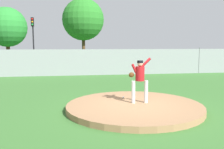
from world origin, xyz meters
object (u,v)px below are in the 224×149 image
pitcher_youth (140,77)px  traffic_light_near (33,33)px  parked_car_slate (56,61)px  parked_car_silver (130,60)px  traffic_cone_orange (94,69)px  parked_car_charcoal (24,61)px  parked_car_navy (162,60)px  baseball (123,97)px  parked_car_teal (193,59)px

pitcher_youth → traffic_light_near: traffic_light_near is taller
parked_car_slate → parked_car_silver: bearing=0.5°
parked_car_silver → traffic_cone_orange: size_ratio=7.88×
pitcher_youth → parked_car_charcoal: pitcher_youth is taller
parked_car_navy → parked_car_silver: (-3.05, 0.19, 0.03)m
baseball → traffic_light_near: traffic_light_near is taller
traffic_cone_orange → parked_car_silver: bearing=35.9°
pitcher_youth → parked_car_charcoal: size_ratio=0.40×
parked_car_slate → traffic_light_near: size_ratio=0.87×
baseball → parked_car_navy: (6.45, 13.05, 0.57)m
traffic_cone_orange → parked_car_slate: bearing=141.5°
parked_car_teal → parked_car_slate: size_ratio=0.98×
parked_car_slate → traffic_light_near: bearing=121.7°
baseball → traffic_light_near: bearing=109.1°
parked_car_charcoal → parked_car_silver: bearing=-3.0°
parked_car_teal → parked_car_silver: 6.32m
pitcher_youth → parked_car_navy: (6.04, 13.90, -0.34)m
parked_car_slate → traffic_light_near: 5.44m
baseball → parked_car_charcoal: size_ratio=0.02×
pitcher_youth → traffic_light_near: (-6.37, 18.08, 2.28)m
baseball → parked_car_teal: size_ratio=0.02×
parked_car_navy → parked_car_charcoal: (-12.76, 0.70, -0.02)m
parked_car_charcoal → parked_car_navy: bearing=-3.2°
parked_car_slate → parked_car_silver: (6.86, 0.05, 0.06)m
traffic_light_near → parked_car_silver: bearing=-23.1°
baseball → pitcher_youth: bearing=-64.0°
baseball → parked_car_slate: size_ratio=0.02×
pitcher_youth → traffic_light_near: 19.30m
baseball → traffic_cone_orange: 10.62m
parked_car_silver → traffic_cone_orange: 4.51m
pitcher_youth → parked_car_silver: pitcher_youth is taller
baseball → parked_car_silver: 13.69m
parked_car_silver → traffic_cone_orange: (-3.63, -2.63, -0.57)m
parked_car_charcoal → traffic_cone_orange: bearing=-27.3°
parked_car_teal → parked_car_charcoal: (-16.03, 0.42, -0.04)m
parked_car_silver → traffic_light_near: 10.50m
parked_car_navy → traffic_light_near: size_ratio=0.93×
pitcher_youth → parked_car_silver: size_ratio=0.38×
parked_car_teal → parked_car_silver: (-6.32, -0.09, 0.00)m
parked_car_charcoal → baseball: bearing=-65.4°
baseball → parked_car_teal: 16.51m
parked_car_teal → parked_car_slate: parked_car_teal is taller
parked_car_silver → pitcher_youth: bearing=-102.0°
traffic_light_near → parked_car_slate: bearing=-58.3°
parked_car_teal → pitcher_youth: bearing=-123.3°
parked_car_navy → parked_car_silver: size_ratio=1.08×
traffic_light_near → pitcher_youth: bearing=-70.6°
parked_car_navy → traffic_cone_orange: parked_car_navy is taller
parked_car_navy → parked_car_slate: bearing=179.2°
parked_car_slate → traffic_light_near: traffic_light_near is taller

